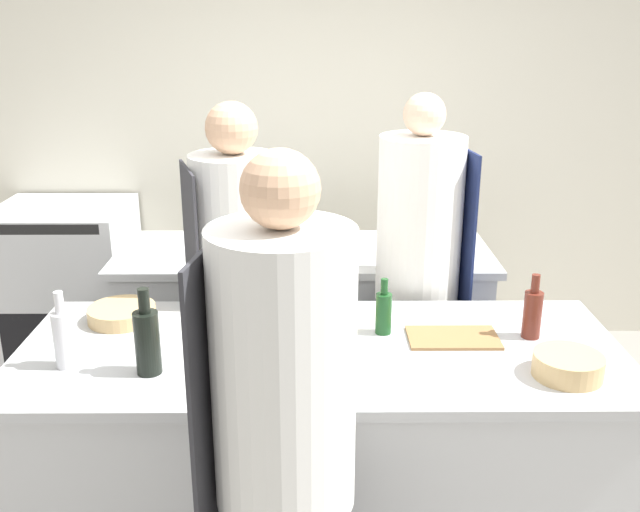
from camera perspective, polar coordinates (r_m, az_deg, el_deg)
wall_back at (r=4.64m, az=-0.14°, el=9.99°), size 8.00×0.06×2.80m
prep_counter at (r=2.96m, az=0.04°, el=-15.22°), size 2.31×0.93×0.91m
pass_counter at (r=3.99m, az=-1.25°, el=-5.69°), size 2.00×0.74×0.91m
oven_range at (r=4.74m, az=-19.45°, el=-2.16°), size 0.79×0.70×1.00m
chef_at_prep_near at (r=2.06m, az=-2.89°, el=-17.03°), size 0.42×0.40×1.81m
chef_at_stove at (r=3.42m, az=7.79°, el=-2.22°), size 0.43×0.41×1.79m
chef_at_pass_far at (r=3.30m, az=-6.63°, el=-3.23°), size 0.45×0.43×1.76m
bottle_olive_oil at (r=2.71m, az=-19.84°, el=-6.14°), size 0.07×0.07×0.29m
bottle_vinegar at (r=2.90m, az=16.64°, el=-4.36°), size 0.07×0.07×0.26m
bottle_wine at (r=2.57m, az=-13.66°, el=-6.55°), size 0.09×0.09×0.32m
bottle_cooking_oil at (r=2.83m, az=5.11°, el=-4.46°), size 0.06×0.06×0.23m
bottle_sauce at (r=2.57m, az=1.40°, el=-6.46°), size 0.06×0.06×0.27m
bowl_mixing_large at (r=2.66m, az=19.22°, el=-8.28°), size 0.24×0.24×0.08m
bowl_prep_small at (r=3.06m, az=-15.57°, el=-4.46°), size 0.28×0.28×0.06m
bowl_ceramic_blue at (r=2.69m, az=-4.56°, el=-7.17°), size 0.26×0.26×0.06m
bowl_wooden_salad at (r=2.94m, az=0.55°, el=-4.73°), size 0.22×0.22×0.06m
cup at (r=2.48m, az=-8.06°, el=-9.26°), size 0.09×0.09×0.09m
cutting_board at (r=2.85m, az=10.59°, el=-6.44°), size 0.35×0.21×0.01m
stockpot at (r=3.84m, az=10.38°, el=2.05°), size 0.25×0.25×0.24m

